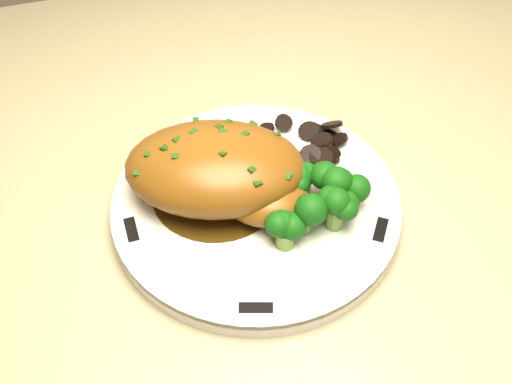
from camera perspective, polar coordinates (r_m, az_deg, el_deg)
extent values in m
cylinder|color=silver|center=(0.54, 0.00, -1.27)|extent=(0.26, 0.26, 0.02)
cube|color=black|center=(0.60, 5.96, 5.46)|extent=(0.02, 0.03, 0.00)
cube|color=black|center=(0.60, -5.95, 5.47)|extent=(0.03, 0.02, 0.00)
cube|color=black|center=(0.53, -11.02, -3.31)|extent=(0.01, 0.03, 0.00)
cube|color=black|center=(0.47, -0.01, -10.28)|extent=(0.03, 0.02, 0.00)
cube|color=black|center=(0.53, 11.01, -3.33)|extent=(0.02, 0.03, 0.00)
cylinder|color=#37240A|center=(0.54, -3.52, 0.04)|extent=(0.11, 0.11, 0.00)
ellipsoid|color=brown|center=(0.52, -3.67, 2.15)|extent=(0.17, 0.14, 0.06)
ellipsoid|color=brown|center=(0.51, 1.00, -0.74)|extent=(0.08, 0.07, 0.03)
cube|color=#1C370B|center=(0.52, -8.68, 4.35)|extent=(0.01, 0.00, 0.00)
cube|color=#1C370B|center=(0.51, -6.76, 4.66)|extent=(0.01, 0.00, 0.00)
cube|color=#1C370B|center=(0.51, -4.78, 4.79)|extent=(0.01, 0.00, 0.00)
cube|color=#1C370B|center=(0.51, -2.78, 4.77)|extent=(0.01, 0.00, 0.00)
cube|color=#1C370B|center=(0.51, -0.76, 4.61)|extent=(0.01, 0.00, 0.00)
cube|color=#1C370B|center=(0.51, 1.24, 4.27)|extent=(0.01, 0.00, 0.00)
cylinder|color=black|center=(0.59, 5.89, 4.75)|extent=(0.02, 0.01, 0.01)
cylinder|color=black|center=(0.59, 5.56, 5.32)|extent=(0.02, 0.02, 0.01)
cylinder|color=black|center=(0.59, 5.00, 5.80)|extent=(0.02, 0.02, 0.01)
cylinder|color=black|center=(0.60, 4.21, 5.55)|extent=(0.02, 0.02, 0.01)
cylinder|color=black|center=(0.60, 3.37, 5.78)|extent=(0.02, 0.02, 0.01)
cylinder|color=black|center=(0.59, 2.49, 5.88)|extent=(0.02, 0.02, 0.01)
cylinder|color=black|center=(0.59, 1.64, 5.23)|extent=(0.02, 0.02, 0.01)
cylinder|color=black|center=(0.59, 0.95, 5.09)|extent=(0.02, 0.02, 0.00)
cylinder|color=black|center=(0.58, 0.45, 4.88)|extent=(0.02, 0.02, 0.01)
cylinder|color=black|center=(0.58, 0.20, 4.02)|extent=(0.02, 0.02, 0.01)
cylinder|color=black|center=(0.57, 0.25, 3.78)|extent=(0.02, 0.02, 0.01)
cylinder|color=black|center=(0.57, 0.57, 3.60)|extent=(0.02, 0.02, 0.01)
cylinder|color=black|center=(0.57, 1.15, 2.89)|extent=(0.03, 0.03, 0.01)
cylinder|color=black|center=(0.57, 1.94, 2.93)|extent=(0.03, 0.03, 0.01)
cylinder|color=black|center=(0.56, 2.86, 3.12)|extent=(0.03, 0.03, 0.02)
cylinder|color=black|center=(0.57, 3.76, 2.83)|extent=(0.02, 0.02, 0.02)
cylinder|color=black|center=(0.57, 4.63, 3.29)|extent=(0.03, 0.03, 0.01)
cylinder|color=black|center=(0.57, 5.35, 3.85)|extent=(0.03, 0.03, 0.01)
cylinder|color=black|center=(0.58, 5.77, 3.87)|extent=(0.03, 0.03, 0.01)
cylinder|color=black|center=(0.58, 5.99, 4.52)|extent=(0.03, 0.03, 0.01)
cylinder|color=olive|center=(0.52, 2.08, -0.86)|extent=(0.01, 0.01, 0.02)
sphere|color=black|center=(0.51, 2.12, 0.11)|extent=(0.02, 0.02, 0.02)
cylinder|color=olive|center=(0.53, 4.09, 0.23)|extent=(0.01, 0.01, 0.02)
sphere|color=black|center=(0.52, 4.17, 1.19)|extent=(0.02, 0.02, 0.02)
cylinder|color=olive|center=(0.53, 6.72, -0.11)|extent=(0.01, 0.01, 0.02)
sphere|color=black|center=(0.52, 6.84, 0.86)|extent=(0.02, 0.02, 0.02)
cylinder|color=olive|center=(0.51, 4.16, -2.67)|extent=(0.01, 0.01, 0.02)
sphere|color=black|center=(0.50, 4.25, -1.72)|extent=(0.02, 0.02, 0.02)
cylinder|color=olive|center=(0.52, 7.00, -2.32)|extent=(0.01, 0.01, 0.02)
sphere|color=black|center=(0.51, 7.13, -1.37)|extent=(0.02, 0.02, 0.02)
cylinder|color=olive|center=(0.53, 8.41, -0.99)|extent=(0.01, 0.01, 0.02)
sphere|color=black|center=(0.52, 8.57, -0.03)|extent=(0.02, 0.02, 0.02)
cylinder|color=olive|center=(0.50, 2.60, -4.08)|extent=(0.01, 0.01, 0.02)
sphere|color=black|center=(0.49, 2.65, -3.14)|extent=(0.02, 0.02, 0.02)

